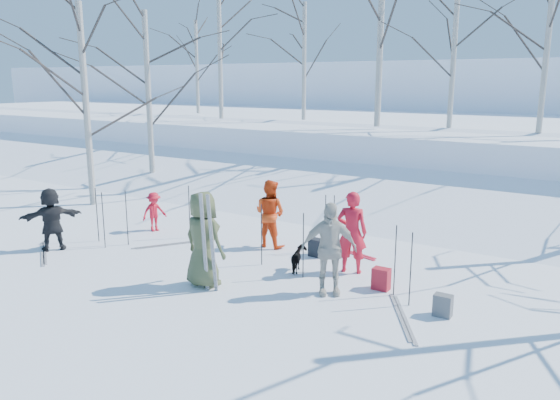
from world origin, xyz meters
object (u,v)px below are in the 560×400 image
Objects in this scene: skier_red_north at (352,232)px; skier_redor_behind at (270,213)px; skier_grey_west at (51,219)px; dog at (299,259)px; backpack_dark at (317,248)px; backpack_grey at (443,306)px; skier_olive_center at (203,239)px; skier_red_seated at (154,212)px; backpack_red at (381,279)px; skier_cream_east at (329,249)px.

skier_red_north is 1.06× the size of skier_redor_behind.
skier_grey_west is 2.35× the size of dog.
backpack_dark is (-0.17, 1.09, -0.07)m from dog.
skier_red_north is 4.49× the size of backpack_grey.
skier_grey_west is at bearing 6.50° from skier_olive_center.
backpack_dark is at bearing -66.39° from skier_red_seated.
backpack_grey is at bearing -22.74° from backpack_red.
skier_cream_east is 6.74m from skier_grey_west.
skier_red_seated is at bearing -17.00° from skier_red_north.
backpack_dark is at bearing 91.13° from skier_cream_east.
skier_red_north is 1.25m from backpack_red.
backpack_dark is (4.61, 0.48, -0.32)m from skier_red_seated.
skier_red_north is 4.06× the size of backpack_red.
skier_olive_center is 2.39m from skier_cream_east.
backpack_dark is (5.40, 2.94, -0.54)m from skier_grey_west.
skier_cream_east is at bearing 144.61° from skier_redor_behind.
skier_redor_behind is at bearing 160.99° from backpack_red.
skier_redor_behind is 3.84× the size of backpack_red.
backpack_dark is (-3.34, 1.65, 0.01)m from backpack_grey.
skier_red_north is at bearing -128.54° from skier_olive_center.
skier_redor_behind reaches higher than backpack_grey.
skier_red_north is (2.04, 2.23, -0.07)m from skier_olive_center.
backpack_dark is (-1.25, 1.81, -0.67)m from skier_cream_east.
backpack_dark is at bearing -105.34° from dog.
skier_red_north is at bearing 147.96° from backpack_red.
skier_red_north is 0.98× the size of skier_cream_east.
backpack_red is (1.82, 0.00, -0.06)m from dog.
skier_olive_center reaches higher than skier_cream_east.
skier_olive_center is 1.09× the size of skier_red_north.
skier_red_north is 2.60m from backpack_grey.
skier_redor_behind is 3.35m from skier_red_seated.
skier_cream_east is (5.86, -1.33, 0.35)m from skier_red_seated.
skier_olive_center is 3.46m from backpack_red.
skier_olive_center is 2.82m from skier_redor_behind.
skier_red_north is 6.92m from skier_grey_west.
skier_olive_center reaches higher than skier_red_seated.
skier_red_seated is 4.65m from backpack_dark.
skier_red_seated is at bearing 171.60° from backpack_grey.
skier_red_north reaches higher than backpack_red.
backpack_grey is at bearing -161.61° from skier_olive_center.
skier_red_north reaches higher than skier_grey_west.
skier_olive_center reaches higher than skier_red_north.
skier_olive_center reaches higher than dog.
skier_red_north is 1.37m from backpack_dark.
skier_olive_center is 3.00m from backpack_dark.
skier_grey_west is 3.71× the size of backpack_dark.
backpack_red is at bearing -77.58° from skier_red_seated.
skier_cream_east is at bearing -175.66° from backpack_grey.
skier_red_seated is 6.02m from skier_cream_east.
skier_redor_behind is at bearing -29.96° from skier_red_north.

